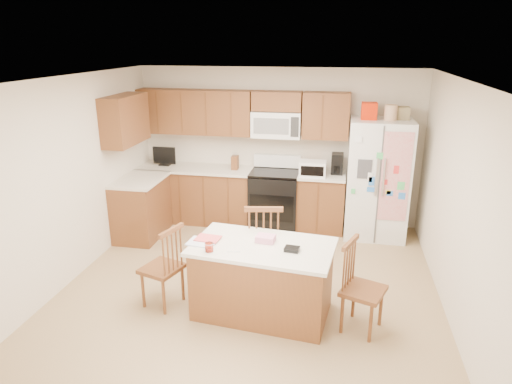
% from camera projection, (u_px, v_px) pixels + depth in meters
% --- Properties ---
extents(ground, '(4.50, 4.50, 0.00)m').
position_uv_depth(ground, '(251.00, 284.00, 5.68)').
color(ground, '#8F795B').
rests_on(ground, ground).
extents(room_shell, '(4.60, 4.60, 2.52)m').
position_uv_depth(room_shell, '(251.00, 173.00, 5.23)').
color(room_shell, beige).
rests_on(room_shell, ground).
extents(cabinetry, '(3.36, 1.56, 2.15)m').
position_uv_depth(cabinetry, '(212.00, 171.00, 7.23)').
color(cabinetry, brown).
rests_on(cabinetry, ground).
extents(stove, '(0.76, 0.65, 1.13)m').
position_uv_depth(stove, '(275.00, 198.00, 7.34)').
color(stove, black).
rests_on(stove, ground).
extents(refrigerator, '(0.90, 0.79, 2.04)m').
position_uv_depth(refrigerator, '(378.00, 178.00, 6.86)').
color(refrigerator, white).
rests_on(refrigerator, ground).
extents(island, '(1.61, 1.04, 0.91)m').
position_uv_depth(island, '(262.00, 279.00, 4.98)').
color(island, brown).
rests_on(island, ground).
extents(windsor_chair_left, '(0.51, 0.52, 0.97)m').
position_uv_depth(windsor_chair_left, '(164.00, 268.00, 5.12)').
color(windsor_chair_left, brown).
rests_on(windsor_chair_left, ground).
extents(windsor_chair_back, '(0.54, 0.52, 1.08)m').
position_uv_depth(windsor_chair_back, '(263.00, 246.00, 5.53)').
color(windsor_chair_back, brown).
rests_on(windsor_chair_back, ground).
extents(windsor_chair_right, '(0.52, 0.54, 0.98)m').
position_uv_depth(windsor_chair_right, '(361.00, 289.00, 4.68)').
color(windsor_chair_right, brown).
rests_on(windsor_chair_right, ground).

